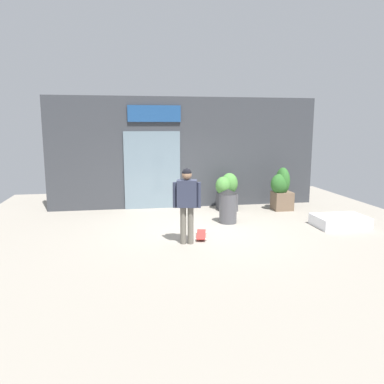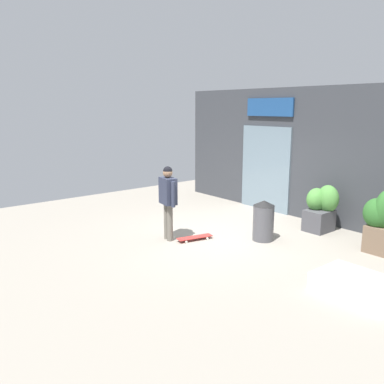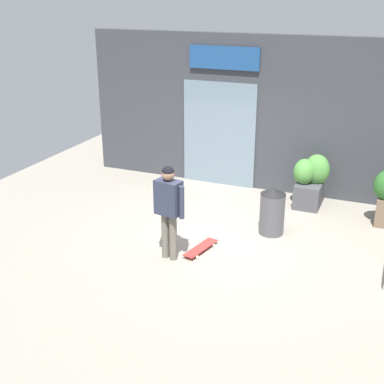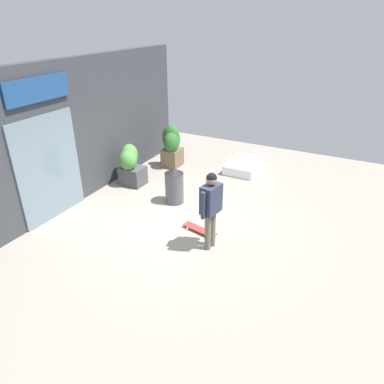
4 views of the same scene
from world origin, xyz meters
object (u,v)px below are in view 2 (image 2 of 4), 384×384
Objects in this scene: planter_box_left at (321,207)px; trash_bin at (263,220)px; skateboarder at (168,195)px; skateboard at (195,237)px; planter_box_right at (382,221)px.

planter_box_left is 1.23× the size of trash_bin.
skateboarder is 2.18m from trash_bin.
skateboard is 0.76× the size of planter_box_left.
planter_box_right is 2.38m from trash_bin.
skateboarder is 1.12m from skateboard.
trash_bin is at bearing -103.58° from planter_box_left.
planter_box_right is (3.38, 2.86, -0.34)m from skateboarder.
planter_box_left is at bearing 76.42° from trash_bin.
trash_bin is (-2.02, -1.25, -0.22)m from planter_box_right.
skateboard is at bearing -129.02° from trash_bin.
skateboarder is at bearing -118.48° from planter_box_left.
planter_box_right reaches higher than skateboard.
skateboarder is at bearing -139.75° from planter_box_right.
planter_box_right is at bearing 31.73° from trash_bin.
planter_box_left reaches higher than trash_bin.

